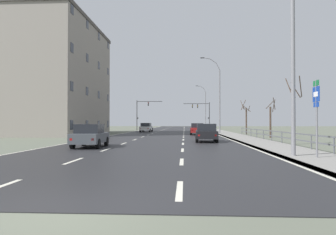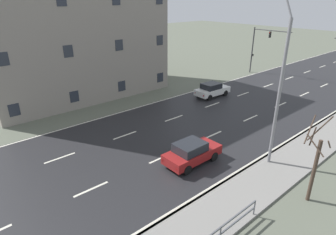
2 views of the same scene
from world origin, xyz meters
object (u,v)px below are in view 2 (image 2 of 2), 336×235
at_px(street_lamp_midground, 278,85).
at_px(traffic_signal_left, 259,44).
at_px(car_near_right, 192,152).
at_px(brick_building, 70,22).
at_px(car_mid_centre, 212,90).

distance_m(street_lamp_midground, traffic_signal_left, 25.15).
xyz_separation_m(traffic_signal_left, car_near_right, (11.01, -24.57, -3.47)).
bearing_deg(car_near_right, traffic_signal_left, 114.60).
bearing_deg(brick_building, traffic_signal_left, 69.51).
relative_size(car_near_right, car_mid_centre, 0.98).
height_order(car_near_right, car_mid_centre, same).
bearing_deg(street_lamp_midground, car_near_right, -129.98).
relative_size(street_lamp_midground, brick_building, 0.59).
relative_size(traffic_signal_left, brick_building, 0.34).
relative_size(car_near_right, brick_building, 0.21).
distance_m(car_near_right, brick_building, 21.05).
height_order(traffic_signal_left, car_mid_centre, traffic_signal_left).
height_order(street_lamp_midground, car_near_right, street_lamp_midground).
bearing_deg(car_mid_centre, brick_building, -134.09).
bearing_deg(traffic_signal_left, brick_building, -110.49).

